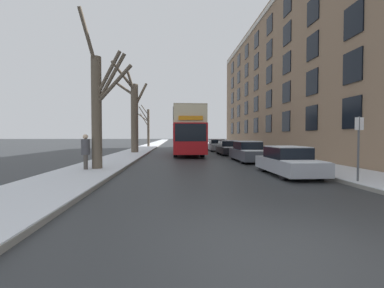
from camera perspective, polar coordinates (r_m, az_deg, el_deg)
The scene contains 14 objects.
ground_plane at distance 4.46m, azimuth 21.74°, elevation -21.25°, with size 320.00×320.00×0.00m, color #303335.
sidewalk_left at distance 56.86m, azimuth -8.15°, elevation 0.08°, with size 3.01×130.00×0.16m.
sidewalk_right at distance 57.23m, azimuth 3.59°, elevation 0.10°, with size 3.01×130.00×0.16m.
terrace_facade_right at distance 28.26m, azimuth 25.57°, elevation 13.01°, with size 9.10×39.34×14.65m.
bare_tree_left_0 at distance 13.34m, azimuth -20.14°, elevation 7.86°, with size 2.39×1.41×7.47m.
bare_tree_left_1 at distance 25.72m, azimuth -12.78°, elevation 6.55°, with size 3.00×3.51×8.48m.
bare_tree_left_2 at distance 39.95m, azimuth -9.84°, elevation 3.92°, with size 1.88×3.48×6.53m.
double_decker_bus at distance 24.40m, azimuth -1.14°, elevation 3.26°, with size 2.62×10.86×4.19m.
parked_car_0 at distance 12.15m, azimuth 20.59°, elevation -3.71°, with size 1.69×3.98×1.28m.
parked_car_1 at distance 17.93m, azimuth 12.33°, elevation -1.75°, with size 1.69×4.43×1.40m.
parked_car_2 at distance 24.20m, azimuth 7.99°, elevation -0.88°, with size 1.68×4.20×1.35m.
parked_car_3 at distance 30.23m, azimuth 5.55°, elevation -0.30°, with size 1.85×4.06×1.40m.
pedestrian_left_sidewalk at distance 13.23m, azimuth -22.57°, elevation -1.55°, with size 0.40×0.40×1.83m.
street_sign_post at distance 10.67m, azimuth 33.04°, elevation -0.36°, with size 0.32×0.07×2.42m.
Camera 1 is at (-1.81, -3.69, 1.74)m, focal length 24.00 mm.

